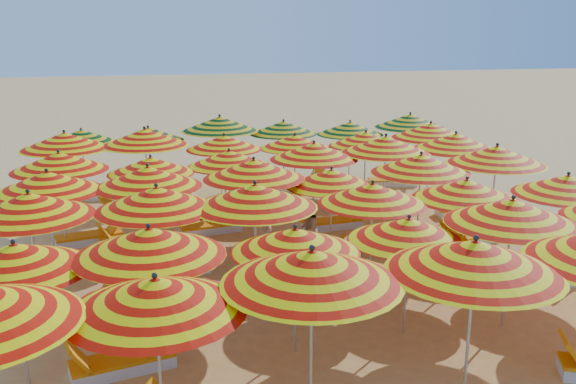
# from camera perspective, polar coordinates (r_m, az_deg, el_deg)

# --- Properties ---
(ground) EXTENTS (120.00, 120.00, 0.00)m
(ground) POSITION_cam_1_polar(r_m,az_deg,el_deg) (15.90, 0.38, -6.03)
(ground) COLOR #ECB969
(ground) RESTS_ON ground
(umbrella_1) EXTENTS (3.07, 3.07, 2.55)m
(umbrella_1) POSITION_cam_1_polar(r_m,az_deg,el_deg) (8.58, -11.69, -8.94)
(umbrella_1) COLOR silver
(umbrella_1) RESTS_ON ground
(umbrella_2) EXTENTS (3.28, 3.28, 2.73)m
(umbrella_2) POSITION_cam_1_polar(r_m,az_deg,el_deg) (8.89, 2.13, -6.69)
(umbrella_2) COLOR silver
(umbrella_2) RESTS_ON ground
(umbrella_3) EXTENTS (3.27, 3.27, 2.74)m
(umbrella_3) POSITION_cam_1_polar(r_m,az_deg,el_deg) (9.62, 16.26, -5.54)
(umbrella_3) COLOR silver
(umbrella_3) RESTS_ON ground
(umbrella_6) EXTENTS (2.33, 2.33, 2.47)m
(umbrella_6) POSITION_cam_1_polar(r_m,az_deg,el_deg) (10.73, -23.13, -5.37)
(umbrella_6) COLOR silver
(umbrella_6) RESTS_ON ground
(umbrella_7) EXTENTS (2.65, 2.65, 2.60)m
(umbrella_7) POSITION_cam_1_polar(r_m,az_deg,el_deg) (10.44, -12.23, -4.37)
(umbrella_7) COLOR silver
(umbrella_7) RESTS_ON ground
(umbrella_8) EXTENTS (2.25, 2.25, 2.37)m
(umbrella_8) POSITION_cam_1_polar(r_m,az_deg,el_deg) (10.90, 0.64, -4.33)
(umbrella_8) COLOR silver
(umbrella_8) RESTS_ON ground
(umbrella_9) EXTENTS (2.71, 2.71, 2.34)m
(umbrella_9) POSITION_cam_1_polar(r_m,az_deg,el_deg) (11.74, 10.67, -3.29)
(umbrella_9) COLOR silver
(umbrella_9) RESTS_ON ground
(umbrella_10) EXTENTS (2.99, 2.99, 2.62)m
(umbrella_10) POSITION_cam_1_polar(r_m,az_deg,el_deg) (12.46, 19.30, -1.65)
(umbrella_10) COLOR silver
(umbrella_10) RESTS_ON ground
(umbrella_12) EXTENTS (3.09, 3.09, 2.62)m
(umbrella_12) POSITION_cam_1_polar(r_m,az_deg,el_deg) (13.15, -22.04, -1.08)
(umbrella_12) COLOR silver
(umbrella_12) RESTS_ON ground
(umbrella_13) EXTENTS (3.23, 3.23, 2.61)m
(umbrella_13) POSITION_cam_1_polar(r_m,az_deg,el_deg) (12.90, -11.59, -0.58)
(umbrella_13) COLOR silver
(umbrella_13) RESTS_ON ground
(umbrella_14) EXTENTS (3.19, 3.19, 2.66)m
(umbrella_14) POSITION_cam_1_polar(r_m,az_deg,el_deg) (12.72, -2.95, -0.34)
(umbrella_14) COLOR silver
(umbrella_14) RESTS_ON ground
(umbrella_15) EXTENTS (2.57, 2.57, 2.47)m
(umbrella_15) POSITION_cam_1_polar(r_m,az_deg,el_deg) (13.62, 7.51, -0.15)
(umbrella_15) COLOR silver
(umbrella_15) RESTS_ON ground
(umbrella_16) EXTENTS (2.99, 2.99, 2.47)m
(umbrella_16) POSITION_cam_1_polar(r_m,az_deg,el_deg) (14.36, 15.57, 0.21)
(umbrella_16) COLOR silver
(umbrella_16) RESTS_ON ground
(umbrella_17) EXTENTS (2.81, 2.81, 2.51)m
(umbrella_17) POSITION_cam_1_polar(r_m,az_deg,el_deg) (15.38, 23.58, 0.57)
(umbrella_17) COLOR silver
(umbrella_17) RESTS_ON ground
(umbrella_18) EXTENTS (3.14, 3.14, 2.58)m
(umbrella_18) POSITION_cam_1_polar(r_m,az_deg,el_deg) (15.05, -20.61, 0.84)
(umbrella_18) COLOR silver
(umbrella_18) RESTS_ON ground
(umbrella_19) EXTENTS (3.15, 3.15, 2.60)m
(umbrella_19) POSITION_cam_1_polar(r_m,az_deg,el_deg) (14.84, -12.35, 1.33)
(umbrella_19) COLOR silver
(umbrella_19) RESTS_ON ground
(umbrella_20) EXTENTS (2.99, 2.99, 2.60)m
(umbrella_20) POSITION_cam_1_polar(r_m,az_deg,el_deg) (15.27, -3.06, 2.03)
(umbrella_20) COLOR silver
(umbrella_20) RESTS_ON ground
(umbrella_21) EXTENTS (2.84, 2.84, 2.35)m
(umbrella_21) POSITION_cam_1_polar(r_m,az_deg,el_deg) (15.37, 3.88, 1.26)
(umbrella_21) COLOR silver
(umbrella_21) RESTS_ON ground
(umbrella_22) EXTENTS (3.20, 3.20, 2.62)m
(umbrella_22) POSITION_cam_1_polar(r_m,az_deg,el_deg) (16.09, 11.73, 2.47)
(umbrella_22) COLOR silver
(umbrella_22) RESTS_ON ground
(umbrella_23) EXTENTS (3.06, 3.06, 2.69)m
(umbrella_23) POSITION_cam_1_polar(r_m,az_deg,el_deg) (17.37, 18.06, 3.14)
(umbrella_23) COLOR silver
(umbrella_23) RESTS_ON ground
(umbrella_24) EXTENTS (2.55, 2.55, 2.58)m
(umbrella_24) POSITION_cam_1_polar(r_m,az_deg,el_deg) (17.21, -19.68, 2.57)
(umbrella_24) COLOR silver
(umbrella_24) RESTS_ON ground
(umbrella_25) EXTENTS (2.93, 2.93, 2.38)m
(umbrella_25) POSITION_cam_1_polar(r_m,az_deg,el_deg) (16.92, -12.10, 2.33)
(umbrella_25) COLOR silver
(umbrella_25) RESTS_ON ground
(umbrella_26) EXTENTS (2.62, 2.62, 2.40)m
(umbrella_26) POSITION_cam_1_polar(r_m,az_deg,el_deg) (17.42, -5.26, 2.99)
(umbrella_26) COLOR silver
(umbrella_26) RESTS_ON ground
(umbrella_27) EXTENTS (2.72, 2.72, 2.57)m
(umbrella_27) POSITION_cam_1_polar(r_m,az_deg,el_deg) (17.55, 2.32, 3.64)
(umbrella_27) COLOR silver
(umbrella_27) RESTS_ON ground
(umbrella_28) EXTENTS (2.53, 2.53, 2.67)m
(umbrella_28) POSITION_cam_1_polar(r_m,az_deg,el_deg) (18.23, 8.68, 4.19)
(umbrella_28) COLOR silver
(umbrella_28) RESTS_ON ground
(umbrella_29) EXTENTS (3.29, 3.29, 2.64)m
(umbrella_29) POSITION_cam_1_polar(r_m,az_deg,el_deg) (19.21, 14.66, 4.34)
(umbrella_29) COLOR silver
(umbrella_29) RESTS_ON ground
(umbrella_30) EXTENTS (2.64, 2.64, 2.70)m
(umbrella_30) POSITION_cam_1_polar(r_m,az_deg,el_deg) (19.53, -19.24, 4.31)
(umbrella_30) COLOR silver
(umbrella_30) RESTS_ON ground
(umbrella_31) EXTENTS (2.81, 2.81, 2.73)m
(umbrella_31) POSITION_cam_1_polar(r_m,az_deg,el_deg) (19.39, -12.61, 4.77)
(umbrella_31) COLOR silver
(umbrella_31) RESTS_ON ground
(umbrella_32) EXTENTS (2.53, 2.53, 2.45)m
(umbrella_32) POSITION_cam_1_polar(r_m,az_deg,el_deg) (19.53, -5.70, 4.40)
(umbrella_32) COLOR silver
(umbrella_32) RESTS_ON ground
(umbrella_33) EXTENTS (2.92, 2.92, 2.37)m
(umbrella_33) POSITION_cam_1_polar(r_m,az_deg,el_deg) (19.95, 0.62, 4.50)
(umbrella_33) COLOR silver
(umbrella_33) RESTS_ON ground
(umbrella_34) EXTENTS (2.61, 2.61, 2.45)m
(umbrella_34) POSITION_cam_1_polar(r_m,az_deg,el_deg) (20.13, 6.93, 4.69)
(umbrella_34) COLOR silver
(umbrella_34) RESTS_ON ground
(umbrella_35) EXTENTS (2.86, 2.86, 2.66)m
(umbrella_35) POSITION_cam_1_polar(r_m,az_deg,el_deg) (20.93, 12.56, 5.33)
(umbrella_35) COLOR silver
(umbrella_35) RESTS_ON ground
(umbrella_36) EXTENTS (2.83, 2.83, 2.40)m
(umbrella_36) POSITION_cam_1_polar(r_m,az_deg,el_deg) (21.78, -17.88, 4.73)
(umbrella_36) COLOR silver
(umbrella_36) RESTS_ON ground
(umbrella_37) EXTENTS (2.34, 2.34, 2.44)m
(umbrella_37) POSITION_cam_1_polar(r_m,az_deg,el_deg) (21.46, -12.32, 5.06)
(umbrella_37) COLOR silver
(umbrella_37) RESTS_ON ground
(umbrella_38) EXTENTS (2.65, 2.65, 2.73)m
(umbrella_38) POSITION_cam_1_polar(r_m,az_deg,el_deg) (21.60, -6.09, 6.05)
(umbrella_38) COLOR silver
(umbrella_38) RESTS_ON ground
(umbrella_39) EXTENTS (2.41, 2.41, 2.48)m
(umbrella_39) POSITION_cam_1_polar(r_m,az_deg,el_deg) (22.08, -0.41, 5.75)
(umbrella_39) COLOR silver
(umbrella_39) RESTS_ON ground
(umbrella_40) EXTENTS (2.38, 2.38, 2.44)m
(umbrella_40) POSITION_cam_1_polar(r_m,az_deg,el_deg) (22.29, 5.53, 5.67)
(umbrella_40) COLOR silver
(umbrella_40) RESTS_ON ground
(umbrella_41) EXTENTS (2.96, 2.96, 2.64)m
(umbrella_41) POSITION_cam_1_polar(r_m,az_deg,el_deg) (23.06, 10.79, 6.23)
(umbrella_41) COLOR silver
(umbrella_41) RESTS_ON ground
(lounger_3) EXTENTS (1.82, 0.98, 0.69)m
(lounger_3) POSITION_cam_1_polar(r_m,az_deg,el_deg) (11.43, -14.73, -14.52)
(lounger_3) COLOR white
(lounger_3) RESTS_ON ground
(lounger_5) EXTENTS (1.78, 0.76, 0.69)m
(lounger_5) POSITION_cam_1_polar(r_m,az_deg,el_deg) (13.64, -18.76, -9.84)
(lounger_5) COLOR white
(lounger_5) RESTS_ON ground
(lounger_7) EXTENTS (1.82, 0.93, 0.69)m
(lounger_7) POSITION_cam_1_polar(r_m,az_deg,el_deg) (15.47, -10.05, -6.28)
(lounger_7) COLOR white
(lounger_7) RESTS_ON ground
(lounger_8) EXTENTS (1.82, 1.22, 0.69)m
(lounger_8) POSITION_cam_1_polar(r_m,az_deg,el_deg) (15.79, 2.00, -5.61)
(lounger_8) COLOR white
(lounger_8) RESTS_ON ground
(lounger_9) EXTENTS (1.74, 0.59, 0.69)m
(lounger_9) POSITION_cam_1_polar(r_m,az_deg,el_deg) (16.98, 13.10, -4.52)
(lounger_9) COLOR white
(lounger_9) RESTS_ON ground
(lounger_10) EXTENTS (1.83, 1.06, 0.69)m
(lounger_10) POSITION_cam_1_polar(r_m,az_deg,el_deg) (17.64, 15.79, -3.96)
(lounger_10) COLOR white
(lounger_10) RESTS_ON ground
(lounger_11) EXTENTS (1.82, 1.00, 0.69)m
(lounger_11) POSITION_cam_1_polar(r_m,az_deg,el_deg) (17.82, -17.14, -3.88)
(lounger_11) COLOR white
(lounger_11) RESTS_ON ground
(lounger_12) EXTENTS (1.81, 0.89, 0.69)m
(lounger_12) POSITION_cam_1_polar(r_m,az_deg,el_deg) (17.24, -13.74, -4.26)
(lounger_12) COLOR white
(lounger_12) RESTS_ON ground
(lounger_13) EXTENTS (1.81, 0.87, 0.69)m
(lounger_13) POSITION_cam_1_polar(r_m,az_deg,el_deg) (18.01, -6.76, -3.10)
(lounger_13) COLOR white
(lounger_13) RESTS_ON ground
(lounger_14) EXTENTS (1.78, 0.76, 0.69)m
(lounger_14) POSITION_cam_1_polar(r_m,az_deg,el_deg) (18.30, 4.01, -2.74)
(lounger_14) COLOR white
(lounger_14) RESTS_ON ground
(lounger_15) EXTENTS (1.77, 0.72, 0.69)m
(lounger_15) POSITION_cam_1_polar(r_m,az_deg,el_deg) (20.13, 15.56, -1.63)
(lounger_15) COLOR white
(lounger_15) RESTS_ON ground
(lounger_16) EXTENTS (1.82, 0.98, 0.69)m
(lounger_16) POSITION_cam_1_polar(r_m,az_deg,el_deg) (19.94, -13.97, -1.67)
(lounger_16) COLOR white
(lounger_16) RESTS_ON ground
(lounger_17) EXTENTS (1.83, 1.06, 0.69)m
(lounger_17) POSITION_cam_1_polar(r_m,az_deg,el_deg) (20.09, -7.30, -1.22)
(lounger_17) COLOR white
(lounger_17) RESTS_ON ground
(lounger_18) EXTENTS (1.79, 0.79, 0.69)m
(lounger_18) POSITION_cam_1_polar(r_m,az_deg,el_deg) (20.35, -0.82, -0.89)
(lounger_18) COLOR white
(lounger_18) RESTS_ON ground
(lounger_19) EXTENTS (1.82, 0.97, 0.69)m
(lounger_19) POSITION_cam_1_polar(r_m,az_deg,el_deg) (20.29, 5.54, -1.01)
(lounger_19) COLOR white
(lounger_19) RESTS_ON ground
(lounger_20) EXTENTS (1.80, 0.84, 0.69)m
(lounger_20) POSITION_cam_1_polar(r_m,az_deg,el_deg) (22.13, -15.95, -0.18)
(lounger_20) COLOR white
(lounger_20) RESTS_ON ground
(lounger_21) EXTENTS (1.83, 1.07, 0.69)m
(lounger_21) POSITION_cam_1_polar(r_m,az_deg,el_deg) (21.78, -10.71, -0.10)
(lounger_21) COLOR white
(lounger_21) RESTS_ON ground
(lounger_22) EXTENTS (1.83, 1.07, 0.69)m
(lounger_22) POSITION_cam_1_polar(r_m,az_deg,el_deg) (22.53, 1.13, 0.65)
(lounger_22) COLOR white
(lounger_22) RESTS_ON ground
(lounger_23) EXTENTS (1.79, 0.81, 0.69)m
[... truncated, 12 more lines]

